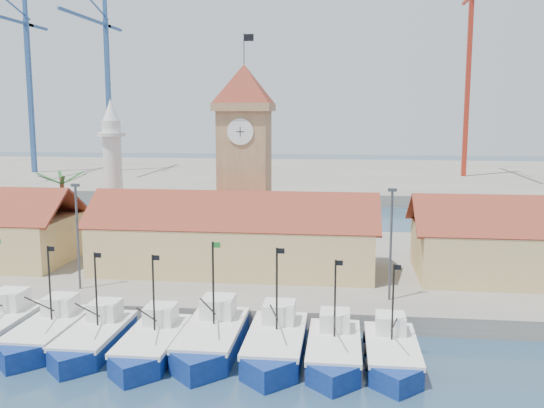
# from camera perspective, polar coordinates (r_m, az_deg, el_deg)

# --- Properties ---
(ground) EXTENTS (400.00, 400.00, 0.00)m
(ground) POSITION_cam_1_polar(r_m,az_deg,el_deg) (40.63, -8.64, -15.31)
(ground) COLOR #1D3B4F
(ground) RESTS_ON ground
(quay) EXTENTS (140.00, 32.00, 1.50)m
(quay) POSITION_cam_1_polar(r_m,az_deg,el_deg) (62.59, -2.82, -5.85)
(quay) COLOR gray
(quay) RESTS_ON ground
(terminal) EXTENTS (240.00, 80.00, 2.00)m
(terminal) POSITION_cam_1_polar(r_m,az_deg,el_deg) (146.89, 2.76, 2.65)
(terminal) COLOR gray
(terminal) RESTS_ON ground
(boat_3) EXTENTS (3.58, 9.80, 7.42)m
(boat_3) POSITION_cam_1_polar(r_m,az_deg,el_deg) (46.84, -20.47, -11.45)
(boat_3) COLOR navy
(boat_3) RESTS_ON ground
(boat_4) EXTENTS (3.46, 9.49, 7.18)m
(boat_4) POSITION_cam_1_polar(r_m,az_deg,el_deg) (44.84, -16.48, -12.20)
(boat_4) COLOR navy
(boat_4) RESTS_ON ground
(boat_5) EXTENTS (3.50, 9.60, 7.26)m
(boat_5) POSITION_cam_1_polar(r_m,az_deg,el_deg) (42.90, -11.32, -12.96)
(boat_5) COLOR navy
(boat_5) RESTS_ON ground
(boat_6) EXTENTS (3.87, 10.60, 8.02)m
(boat_6) POSITION_cam_1_polar(r_m,az_deg,el_deg) (42.98, -5.76, -12.68)
(boat_6) COLOR navy
(boat_6) RESTS_ON ground
(boat_7) EXTENTS (3.77, 10.33, 7.82)m
(boat_7) POSITION_cam_1_polar(r_m,az_deg,el_deg) (41.88, 0.30, -13.25)
(boat_7) COLOR navy
(boat_7) RESTS_ON ground
(boat_8) EXTENTS (3.47, 9.50, 7.19)m
(boat_8) POSITION_cam_1_polar(r_m,az_deg,el_deg) (41.25, 5.86, -13.75)
(boat_8) COLOR navy
(boat_8) RESTS_ON ground
(boat_9) EXTENTS (3.37, 9.24, 6.99)m
(boat_9) POSITION_cam_1_polar(r_m,az_deg,el_deg) (41.42, 11.26, -13.81)
(boat_9) COLOR navy
(boat_9) RESTS_ON ground
(hall_center) EXTENTS (27.04, 10.13, 7.61)m
(hall_center) POSITION_cam_1_polar(r_m,az_deg,el_deg) (58.00, -3.50, -3.74)
(hall_center) COLOR tan
(hall_center) RESTS_ON quay
(clock_tower) EXTENTS (5.80, 5.80, 22.70)m
(clock_tower) POSITION_cam_1_polar(r_m,az_deg,el_deg) (62.71, -2.59, 4.57)
(clock_tower) COLOR tan
(clock_tower) RESTS_ON quay
(minaret) EXTENTS (3.00, 3.00, 16.30)m
(minaret) POSITION_cam_1_polar(r_m,az_deg,el_deg) (68.84, -14.73, 2.80)
(minaret) COLOR silver
(minaret) RESTS_ON quay
(palm_tree) EXTENTS (5.60, 5.03, 8.39)m
(palm_tree) POSITION_cam_1_polar(r_m,az_deg,el_deg) (69.46, -19.06, -0.24)
(palm_tree) COLOR brown
(palm_tree) RESTS_ON quay
(lamp_posts) EXTENTS (80.70, 0.25, 9.03)m
(lamp_posts) POSITION_cam_1_polar(r_m,az_deg,el_deg) (49.71, -4.60, -2.92)
(lamp_posts) COLOR #3F3F44
(lamp_posts) RESTS_ON quay
(crane_blue_far) EXTENTS (1.00, 37.10, 42.66)m
(crane_blue_far) POSITION_cam_1_polar(r_m,az_deg,el_deg) (154.85, -22.30, 11.61)
(crane_blue_far) COLOR #2B4F85
(crane_blue_far) RESTS_ON terminal
(crane_blue_near) EXTENTS (1.00, 34.13, 42.95)m
(crane_blue_near) POSITION_cam_1_polar(r_m,az_deg,el_deg) (153.49, -15.46, 11.94)
(crane_blue_near) COLOR #2B4F85
(crane_blue_near) RESTS_ON terminal
(crane_red_right) EXTENTS (1.00, 34.49, 47.28)m
(crane_red_right) POSITION_cam_1_polar(r_m,az_deg,el_deg) (142.30, 18.18, 13.08)
(crane_red_right) COLOR #A32919
(crane_red_right) RESTS_ON terminal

